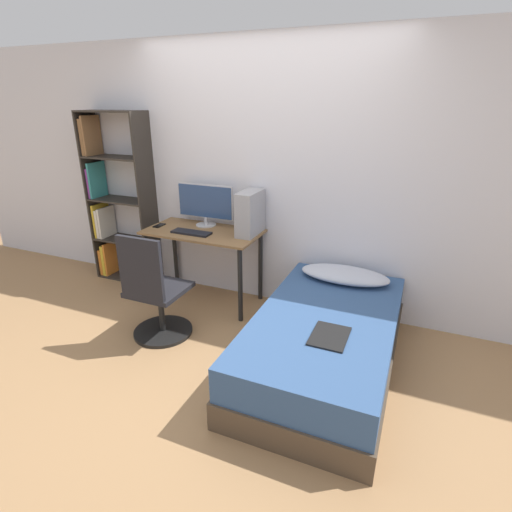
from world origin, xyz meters
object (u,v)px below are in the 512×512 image
monitor (205,204)px  keyboard (191,232)px  office_chair (156,299)px  bed (324,342)px  bookshelf (113,204)px  pc_tower (250,213)px

monitor → keyboard: size_ratio=1.58×
office_chair → bed: 1.45m
bookshelf → pc_tower: (1.69, -0.05, 0.09)m
monitor → pc_tower: size_ratio=1.49×
monitor → bed: bearing=-28.8°
pc_tower → keyboard: bearing=-158.2°
office_chair → bed: bearing=5.7°
bookshelf → monitor: bookshelf is taller
bookshelf → monitor: (1.16, 0.03, 0.11)m
keyboard → bookshelf: bearing=167.3°
bed → monitor: (-1.46, 0.81, 0.75)m
bookshelf → monitor: size_ratio=3.02×
monitor → keyboard: (0.00, -0.29, -0.22)m
office_chair → pc_tower: bearing=59.8°
bed → monitor: monitor is taller
keyboard → pc_tower: 0.60m
keyboard → pc_tower: size_ratio=0.95×
keyboard → pc_tower: bearing=21.8°
keyboard → bed: bearing=-19.3°
office_chair → bed: (1.44, 0.14, -0.14)m
pc_tower → bookshelf: bearing=178.2°
office_chair → keyboard: office_chair is taller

